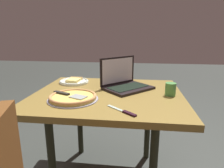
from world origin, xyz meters
TOP-DOWN VIEW (x-y plane):
  - dining_table at (0.00, 0.00)m, footprint 1.03×0.88m
  - laptop at (-0.11, -0.14)m, footprint 0.42×0.41m
  - pizza_plate at (0.33, -0.26)m, footprint 0.25×0.25m
  - pizza_tray at (0.20, 0.17)m, footprint 0.32×0.32m
  - table_knife at (-0.14, 0.33)m, footprint 0.17×0.15m
  - drink_cup at (-0.43, -0.00)m, footprint 0.07×0.07m

SIDE VIEW (x-z plane):
  - dining_table at x=0.00m, z-range 0.28..0.98m
  - table_knife at x=-0.14m, z-range 0.70..0.71m
  - pizza_plate at x=0.33m, z-range 0.70..0.74m
  - pizza_tray at x=0.20m, z-range 0.70..0.74m
  - drink_cup at x=-0.43m, z-range 0.71..0.79m
  - laptop at x=-0.11m, z-range 0.63..0.87m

